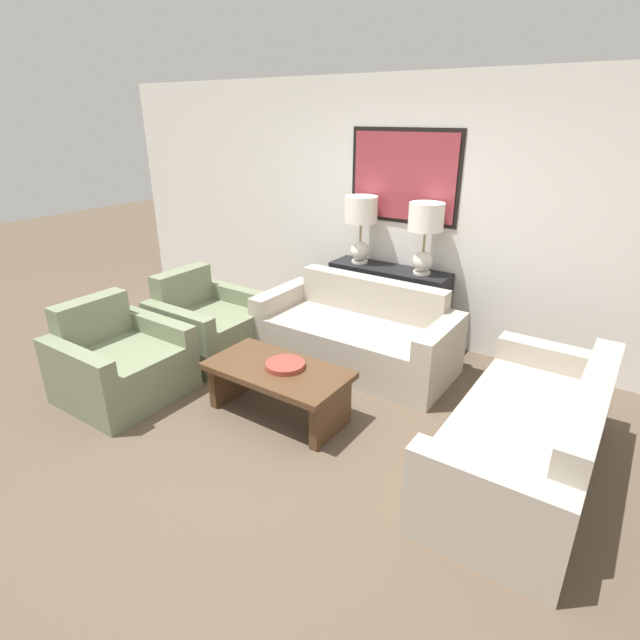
# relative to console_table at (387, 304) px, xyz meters

# --- Properties ---
(ground_plane) EXTENTS (20.00, 20.00, 0.00)m
(ground_plane) POSITION_rel_console_table_xyz_m (0.00, -2.15, -0.40)
(ground_plane) COLOR brown
(back_wall) EXTENTS (7.91, 0.12, 2.65)m
(back_wall) POSITION_rel_console_table_xyz_m (0.00, 0.26, 0.93)
(back_wall) COLOR silver
(back_wall) RESTS_ON ground_plane
(console_table) EXTENTS (1.27, 0.37, 0.81)m
(console_table) POSITION_rel_console_table_xyz_m (0.00, 0.00, 0.00)
(console_table) COLOR black
(console_table) RESTS_ON ground_plane
(table_lamp_left) EXTENTS (0.34, 0.34, 0.70)m
(table_lamp_left) POSITION_rel_console_table_xyz_m (-0.36, 0.00, 0.87)
(table_lamp_left) COLOR silver
(table_lamp_left) RESTS_ON console_table
(table_lamp_right) EXTENTS (0.34, 0.34, 0.70)m
(table_lamp_right) POSITION_rel_console_table_xyz_m (0.36, 0.00, 0.87)
(table_lamp_right) COLOR silver
(table_lamp_right) RESTS_ON console_table
(couch_by_back_wall) EXTENTS (1.92, 0.86, 0.79)m
(couch_by_back_wall) POSITION_rel_console_table_xyz_m (0.00, -0.66, -0.12)
(couch_by_back_wall) COLOR #ADA393
(couch_by_back_wall) RESTS_ON ground_plane
(couch_by_side) EXTENTS (0.86, 1.92, 0.79)m
(couch_by_side) POSITION_rel_console_table_xyz_m (1.80, -1.46, -0.12)
(couch_by_side) COLOR #ADA393
(couch_by_side) RESTS_ON ground_plane
(coffee_table) EXTENTS (1.15, 0.60, 0.43)m
(coffee_table) POSITION_rel_console_table_xyz_m (-0.04, -1.82, -0.09)
(coffee_table) COLOR #4C331E
(coffee_table) RESTS_ON ground_plane
(decorative_bowl) EXTENTS (0.31, 0.31, 0.04)m
(decorative_bowl) POSITION_rel_console_table_xyz_m (0.01, -1.78, 0.05)
(decorative_bowl) COLOR #93382D
(decorative_bowl) RESTS_ON coffee_table
(armchair_near_back_wall) EXTENTS (0.89, 0.93, 0.82)m
(armchair_near_back_wall) POSITION_rel_console_table_xyz_m (-1.37, -1.31, -0.12)
(armchair_near_back_wall) COLOR #707A5B
(armchair_near_back_wall) RESTS_ON ground_plane
(armchair_near_camera) EXTENTS (0.89, 0.93, 0.82)m
(armchair_near_camera) POSITION_rel_console_table_xyz_m (-1.37, -2.33, -0.12)
(armchair_near_camera) COLOR #707A5B
(armchair_near_camera) RESTS_ON ground_plane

